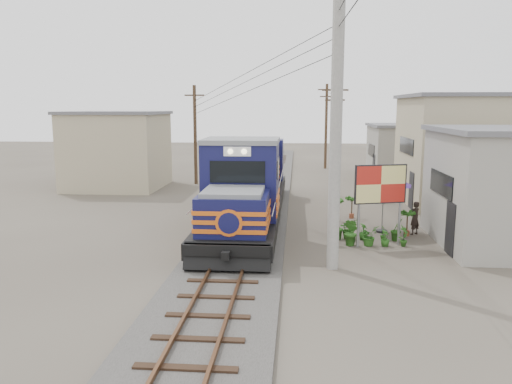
# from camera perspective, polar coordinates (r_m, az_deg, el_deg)

# --- Properties ---
(ground) EXTENTS (120.00, 120.00, 0.00)m
(ground) POSITION_cam_1_polar(r_m,az_deg,el_deg) (18.14, -2.61, -7.91)
(ground) COLOR #473F35
(ground) RESTS_ON ground
(ballast) EXTENTS (3.60, 70.00, 0.16)m
(ballast) POSITION_cam_1_polar(r_m,az_deg,el_deg) (27.77, -0.00, -1.53)
(ballast) COLOR #595651
(ballast) RESTS_ON ground
(track) EXTENTS (1.15, 70.00, 0.12)m
(track) POSITION_cam_1_polar(r_m,az_deg,el_deg) (27.74, -0.00, -1.16)
(track) COLOR #51331E
(track) RESTS_ON ground
(locomotive) EXTENTS (3.04, 16.56, 4.10)m
(locomotive) POSITION_cam_1_polar(r_m,az_deg,el_deg) (24.09, -0.67, 0.85)
(locomotive) COLOR black
(locomotive) RESTS_ON ground
(utility_pole_main) EXTENTS (0.40, 0.40, 10.00)m
(utility_pole_main) POSITION_cam_1_polar(r_m,az_deg,el_deg) (16.71, 9.14, 7.91)
(utility_pole_main) COLOR #9E9B93
(utility_pole_main) RESTS_ON ground
(wooden_pole_mid) EXTENTS (1.60, 0.24, 7.00)m
(wooden_pole_mid) POSITION_cam_1_polar(r_m,az_deg,el_deg) (31.29, 8.90, 6.27)
(wooden_pole_mid) COLOR #4C3826
(wooden_pole_mid) RESTS_ON ground
(wooden_pole_far) EXTENTS (1.60, 0.24, 7.50)m
(wooden_pole_far) POSITION_cam_1_polar(r_m,az_deg,el_deg) (45.25, 8.02, 7.63)
(wooden_pole_far) COLOR #4C3826
(wooden_pole_far) RESTS_ON ground
(wooden_pole_left) EXTENTS (1.60, 0.24, 7.00)m
(wooden_pole_left) POSITION_cam_1_polar(r_m,az_deg,el_deg) (35.93, -6.97, 6.74)
(wooden_pole_left) COLOR #4C3826
(wooden_pole_left) RESTS_ON ground
(power_lines) EXTENTS (9.65, 19.00, 3.30)m
(power_lines) POSITION_cam_1_polar(r_m,az_deg,el_deg) (25.84, -0.61, 14.31)
(power_lines) COLOR black
(power_lines) RESTS_ON ground
(shophouse_mid) EXTENTS (8.40, 7.35, 6.20)m
(shophouse_mid) POSITION_cam_1_polar(r_m,az_deg,el_deg) (31.00, 24.10, 4.46)
(shophouse_mid) COLOR tan
(shophouse_mid) RESTS_ON ground
(shophouse_back) EXTENTS (6.30, 6.30, 4.20)m
(shophouse_back) POSITION_cam_1_polar(r_m,az_deg,el_deg) (40.26, 17.30, 4.45)
(shophouse_back) COLOR gray
(shophouse_back) RESTS_ON ground
(shophouse_left) EXTENTS (6.30, 6.30, 5.20)m
(shophouse_left) POSITION_cam_1_polar(r_m,az_deg,el_deg) (35.45, -15.56, 4.69)
(shophouse_left) COLOR tan
(shophouse_left) RESTS_ON ground
(billboard) EXTENTS (2.07, 0.68, 3.27)m
(billboard) POSITION_cam_1_polar(r_m,az_deg,el_deg) (20.12, 14.04, 0.62)
(billboard) COLOR #99999E
(billboard) RESTS_ON ground
(market_umbrella) EXTENTS (2.85, 2.85, 2.74)m
(market_umbrella) POSITION_cam_1_polar(r_m,az_deg,el_deg) (22.41, 14.42, 1.50)
(market_umbrella) COLOR black
(market_umbrella) RESTS_ON ground
(vendor) EXTENTS (0.63, 0.61, 1.46)m
(vendor) POSITION_cam_1_polar(r_m,az_deg,el_deg) (22.70, 17.68, -2.86)
(vendor) COLOR black
(vendor) RESTS_ON ground
(plant_nursery) EXTENTS (3.18, 2.02, 1.11)m
(plant_nursery) POSITION_cam_1_polar(r_m,az_deg,el_deg) (20.91, 12.04, -4.46)
(plant_nursery) COLOR #245718
(plant_nursery) RESTS_ON ground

